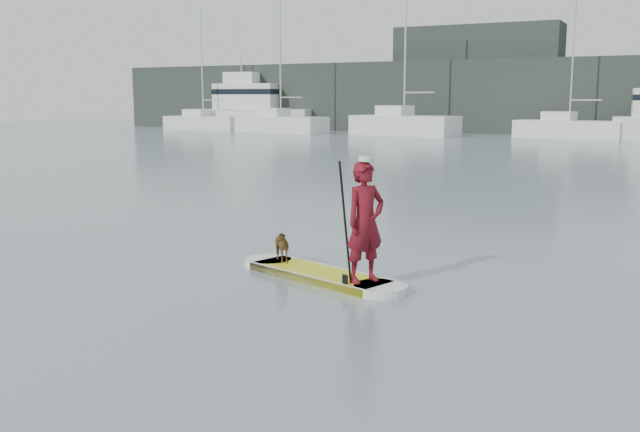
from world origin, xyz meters
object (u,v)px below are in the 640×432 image
at_px(sailboat_a, 203,122).
at_px(sailboat_b, 280,122).
at_px(sailboat_d, 568,127).
at_px(paddleboard, 320,275).
at_px(sailboat_c, 403,124).
at_px(dog, 279,245).
at_px(motor_yacht_b, 253,108).
at_px(paddler, 365,222).

height_order(sailboat_a, sailboat_b, sailboat_b).
bearing_deg(sailboat_d, paddleboard, -76.32).
bearing_deg(sailboat_c, sailboat_b, -165.77).
distance_m(sailboat_a, sailboat_b, 9.11).
xyz_separation_m(dog, sailboat_c, (-13.69, 42.66, 0.52)).
distance_m(sailboat_d, motor_yacht_b, 28.68).
xyz_separation_m(paddleboard, dog, (-0.92, 0.29, 0.33)).
xyz_separation_m(sailboat_c, sailboat_d, (12.06, 1.64, -0.11)).
height_order(dog, sailboat_c, sailboat_c).
bearing_deg(sailboat_a, sailboat_d, 1.04).
distance_m(paddler, sailboat_d, 45.01).
height_order(paddler, sailboat_c, sailboat_c).
height_order(sailboat_a, motor_yacht_b, sailboat_a).
distance_m(paddleboard, motor_yacht_b, 56.57).
distance_m(dog, sailboat_a, 54.85).
bearing_deg(motor_yacht_b, sailboat_c, -23.53).
xyz_separation_m(dog, sailboat_a, (-33.41, 43.50, 0.36)).
xyz_separation_m(paddleboard, paddler, (0.89, -0.29, 0.96)).
distance_m(dog, motor_yacht_b, 55.81).
relative_size(dog, sailboat_c, 0.05).
height_order(sailboat_a, sailboat_d, sailboat_d).
bearing_deg(paddler, motor_yacht_b, 62.99).
relative_size(paddleboard, dog, 5.00).
bearing_deg(paddler, paddleboard, 101.34).
relative_size(paddleboard, sailboat_d, 0.28).
height_order(sailboat_a, sailboat_c, sailboat_c).
relative_size(sailboat_c, sailboat_d, 1.09).
height_order(paddler, sailboat_a, sailboat_a).
xyz_separation_m(dog, motor_yacht_b, (-30.17, 46.93, 1.57)).
distance_m(paddleboard, sailboat_a, 55.65).
height_order(sailboat_d, motor_yacht_b, sailboat_d).
bearing_deg(dog, paddleboard, -65.49).
bearing_deg(paddler, sailboat_d, 33.43).
bearing_deg(sailboat_a, paddler, -51.77).
height_order(paddler, sailboat_b, sailboat_b).
bearing_deg(sailboat_a, motor_yacht_b, 46.14).
bearing_deg(sailboat_c, paddleboard, -60.01).
distance_m(paddleboard, sailboat_d, 44.67).
distance_m(paddler, motor_yacht_b, 57.27).
xyz_separation_m(sailboat_a, sailboat_c, (19.72, -0.84, 0.16)).
bearing_deg(sailboat_b, paddleboard, -47.51).
distance_m(dog, sailboat_d, 44.33).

